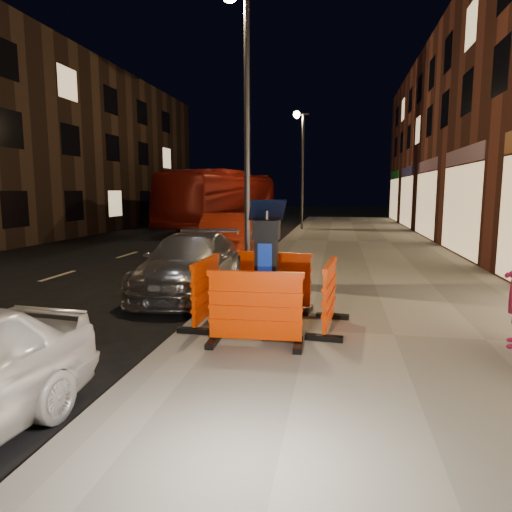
% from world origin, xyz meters
% --- Properties ---
extents(ground_plane, '(120.00, 120.00, 0.00)m').
position_xyz_m(ground_plane, '(0.00, 0.00, 0.00)').
color(ground_plane, black).
rests_on(ground_plane, ground).
extents(sidewalk, '(6.00, 60.00, 0.15)m').
position_xyz_m(sidewalk, '(3.00, 0.00, 0.07)').
color(sidewalk, gray).
rests_on(sidewalk, ground).
extents(kerb, '(0.30, 60.00, 0.15)m').
position_xyz_m(kerb, '(0.00, 0.00, 0.07)').
color(kerb, slate).
rests_on(kerb, ground).
extents(parking_kiosk, '(0.60, 0.60, 1.81)m').
position_xyz_m(parking_kiosk, '(1.12, 0.13, 1.06)').
color(parking_kiosk, black).
rests_on(parking_kiosk, sidewalk).
extents(barrier_front, '(1.32, 0.58, 1.01)m').
position_xyz_m(barrier_front, '(1.12, -0.82, 0.66)').
color(barrier_front, '#EB3600').
rests_on(barrier_front, sidewalk).
extents(barrier_back, '(1.35, 0.67, 1.01)m').
position_xyz_m(barrier_back, '(1.12, 1.08, 0.66)').
color(barrier_back, '#EB3600').
rests_on(barrier_back, sidewalk).
extents(barrier_kerbside, '(0.56, 1.31, 1.01)m').
position_xyz_m(barrier_kerbside, '(0.17, 0.13, 0.66)').
color(barrier_kerbside, '#EB3600').
rests_on(barrier_kerbside, sidewalk).
extents(barrier_bldgside, '(0.65, 1.34, 1.01)m').
position_xyz_m(barrier_bldgside, '(2.07, 0.13, 0.66)').
color(barrier_bldgside, '#EB3600').
rests_on(barrier_bldgside, sidewalk).
extents(car_silver, '(2.09, 4.50, 1.27)m').
position_xyz_m(car_silver, '(-0.96, 2.77, 0.00)').
color(car_silver, silver).
rests_on(car_silver, ground).
extents(car_red, '(2.08, 4.72, 1.51)m').
position_xyz_m(car_red, '(-1.14, 7.03, 0.00)').
color(car_red, maroon).
rests_on(car_red, ground).
extents(bus_doubledecker, '(4.57, 12.37, 3.37)m').
position_xyz_m(bus_doubledecker, '(-4.62, 20.11, 0.00)').
color(bus_doubledecker, maroon).
rests_on(bus_doubledecker, ground).
extents(street_lamp_mid, '(0.12, 0.12, 6.00)m').
position_xyz_m(street_lamp_mid, '(0.25, 3.00, 3.15)').
color(street_lamp_mid, '#3F3F44').
rests_on(street_lamp_mid, sidewalk).
extents(street_lamp_far, '(0.12, 0.12, 6.00)m').
position_xyz_m(street_lamp_far, '(0.25, 18.00, 3.15)').
color(street_lamp_far, '#3F3F44').
rests_on(street_lamp_far, sidewalk).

